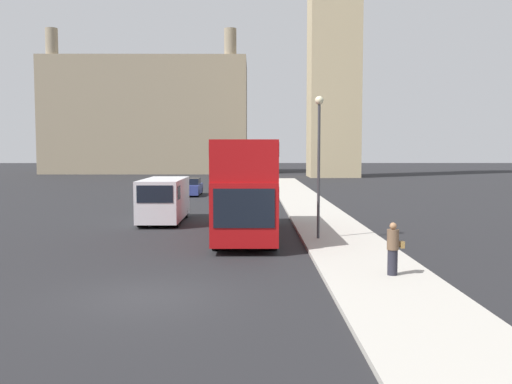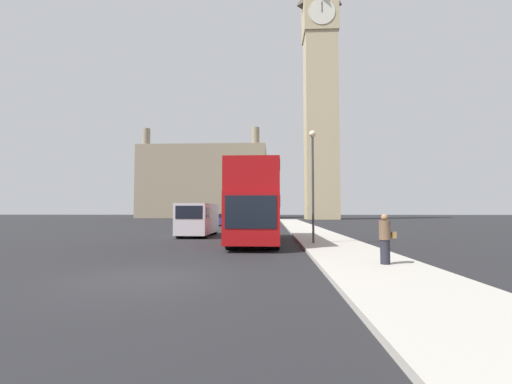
{
  "view_description": "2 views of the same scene",
  "coord_description": "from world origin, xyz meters",
  "px_view_note": "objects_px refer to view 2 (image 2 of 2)",
  "views": [
    {
      "loc": [
        2.85,
        -15.16,
        3.97
      ],
      "look_at": [
        3.03,
        10.57,
        2.04
      ],
      "focal_mm": 40.0,
      "sensor_mm": 36.0,
      "label": 1
    },
    {
      "loc": [
        3.48,
        -9.35,
        1.86
      ],
      "look_at": [
        2.11,
        20.27,
        3.49
      ],
      "focal_mm": 24.0,
      "sensor_mm": 36.0,
      "label": 2
    }
  ],
  "objects_px": {
    "clock_tower": "(320,86)",
    "parked_sedan": "(225,220)",
    "white_van": "(198,219)",
    "street_lamp": "(313,169)",
    "red_double_decker_bus": "(256,201)",
    "pedestrian": "(385,239)"
  },
  "relations": [
    {
      "from": "clock_tower",
      "to": "parked_sedan",
      "type": "height_order",
      "value": "clock_tower"
    },
    {
      "from": "white_van",
      "to": "street_lamp",
      "type": "xyz_separation_m",
      "value": [
        7.64,
        -6.5,
        2.82
      ]
    },
    {
      "from": "white_van",
      "to": "street_lamp",
      "type": "bearing_deg",
      "value": -40.39
    },
    {
      "from": "white_van",
      "to": "parked_sedan",
      "type": "height_order",
      "value": "white_van"
    },
    {
      "from": "parked_sedan",
      "to": "street_lamp",
      "type": "bearing_deg",
      "value": -71.66
    },
    {
      "from": "white_van",
      "to": "parked_sedan",
      "type": "relative_size",
      "value": 1.25
    },
    {
      "from": "clock_tower",
      "to": "red_double_decker_bus",
      "type": "height_order",
      "value": "clock_tower"
    },
    {
      "from": "clock_tower",
      "to": "white_van",
      "type": "height_order",
      "value": "clock_tower"
    },
    {
      "from": "street_lamp",
      "to": "parked_sedan",
      "type": "relative_size",
      "value": 1.3
    },
    {
      "from": "red_double_decker_bus",
      "to": "white_van",
      "type": "bearing_deg",
      "value": 131.91
    },
    {
      "from": "red_double_decker_bus",
      "to": "white_van",
      "type": "xyz_separation_m",
      "value": [
        -4.5,
        5.01,
        -1.15
      ]
    },
    {
      "from": "red_double_decker_bus",
      "to": "parked_sedan",
      "type": "height_order",
      "value": "red_double_decker_bus"
    },
    {
      "from": "white_van",
      "to": "parked_sedan",
      "type": "bearing_deg",
      "value": 91.82
    },
    {
      "from": "pedestrian",
      "to": "street_lamp",
      "type": "height_order",
      "value": "street_lamp"
    },
    {
      "from": "pedestrian",
      "to": "parked_sedan",
      "type": "bearing_deg",
      "value": 106.79
    },
    {
      "from": "clock_tower",
      "to": "red_double_decker_bus",
      "type": "xyz_separation_m",
      "value": [
        -11.93,
        -56.39,
        -27.57
      ]
    },
    {
      "from": "red_double_decker_bus",
      "to": "pedestrian",
      "type": "xyz_separation_m",
      "value": [
        4.58,
        -8.7,
        -1.47
      ]
    },
    {
      "from": "red_double_decker_bus",
      "to": "pedestrian",
      "type": "height_order",
      "value": "red_double_decker_bus"
    },
    {
      "from": "clock_tower",
      "to": "pedestrian",
      "type": "bearing_deg",
      "value": -96.44
    },
    {
      "from": "pedestrian",
      "to": "white_van",
      "type": "bearing_deg",
      "value": 123.5
    },
    {
      "from": "street_lamp",
      "to": "white_van",
      "type": "bearing_deg",
      "value": 139.61
    },
    {
      "from": "white_van",
      "to": "parked_sedan",
      "type": "distance_m",
      "value": 18.32
    }
  ]
}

